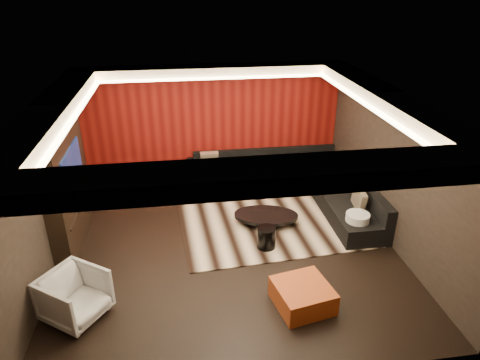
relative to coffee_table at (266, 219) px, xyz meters
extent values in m
cube|color=black|center=(-0.84, -0.64, -0.14)|extent=(6.00, 6.00, 0.02)
cube|color=silver|center=(-0.84, -0.64, 2.68)|extent=(6.00, 6.00, 0.02)
cube|color=black|center=(-0.84, 2.37, 1.27)|extent=(6.00, 0.02, 2.80)
cube|color=black|center=(-3.85, -0.64, 1.27)|extent=(0.02, 6.00, 2.80)
cube|color=black|center=(2.17, -0.64, 1.27)|extent=(0.02, 6.00, 2.80)
cube|color=#6B0C0A|center=(-0.84, 2.33, 1.27)|extent=(5.98, 0.05, 2.78)
cube|color=silver|center=(-0.84, 2.06, 2.56)|extent=(6.00, 0.60, 0.22)
cube|color=silver|center=(-0.84, -3.34, 2.56)|extent=(6.00, 0.60, 0.22)
cube|color=silver|center=(-3.54, -0.64, 2.56)|extent=(0.60, 4.80, 0.22)
cube|color=silver|center=(1.86, -0.64, 2.56)|extent=(0.60, 4.80, 0.22)
cube|color=#FFD899|center=(-0.84, 1.72, 2.47)|extent=(4.80, 0.08, 0.04)
cube|color=#FFD899|center=(-0.84, -3.00, 2.47)|extent=(4.80, 0.08, 0.04)
cube|color=#FFD899|center=(-3.20, -0.64, 2.47)|extent=(0.08, 4.80, 0.04)
cube|color=#FFD899|center=(1.52, -0.64, 2.47)|extent=(0.08, 4.80, 0.04)
cube|color=black|center=(-3.69, -0.04, 0.97)|extent=(0.30, 2.00, 2.20)
cube|color=black|center=(-3.53, -0.04, 1.32)|extent=(0.04, 1.30, 0.80)
cube|color=black|center=(-3.53, -0.04, 0.57)|extent=(0.04, 1.60, 0.04)
cube|color=beige|center=(0.30, 0.25, -0.12)|extent=(4.20, 3.27, 0.02)
cylinder|color=black|center=(0.00, 0.00, 0.00)|extent=(1.53, 1.53, 0.22)
cylinder|color=black|center=(-0.16, -0.81, 0.09)|extent=(0.41, 0.41, 0.40)
ellipsoid|color=#BFB494|center=(-1.39, 1.50, 0.05)|extent=(0.59, 0.59, 0.33)
cylinder|color=white|center=(1.58, -0.77, 0.15)|extent=(0.52, 0.52, 0.55)
cube|color=#AB3916|center=(0.08, -2.38, 0.05)|extent=(0.94, 0.94, 0.35)
imported|color=silver|center=(-3.26, -2.13, 0.24)|extent=(1.12, 1.11, 0.74)
cube|color=black|center=(0.41, 1.91, 0.07)|extent=(3.50, 0.90, 0.40)
cube|color=black|center=(0.41, 2.26, 0.45)|extent=(3.50, 0.20, 0.35)
cube|color=black|center=(1.71, 0.16, 0.07)|extent=(0.90, 2.60, 0.40)
cube|color=black|center=(2.06, 0.16, 0.45)|extent=(0.20, 2.60, 0.35)
cube|color=black|center=(-1.39, 1.91, 0.17)|extent=(0.20, 0.90, 0.60)
cube|color=beige|center=(1.78, -0.32, 0.49)|extent=(0.12, 0.50, 0.50)
cube|color=beige|center=(1.84, 0.72, 0.49)|extent=(0.12, 0.50, 0.50)
cube|color=beige|center=(-0.97, 2.01, 0.49)|extent=(0.42, 0.20, 0.44)
camera|label=1|loc=(-1.59, -7.26, 4.45)|focal=32.00mm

